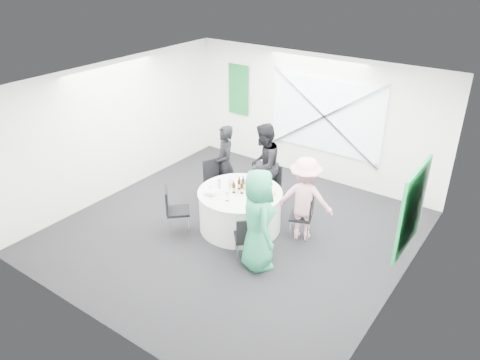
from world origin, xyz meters
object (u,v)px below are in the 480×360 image
Objects in this scene: green_water_bottle at (253,186)px; chair_back at (271,183)px; chair_front_right at (247,236)px; chair_back_right at (305,213)px; chair_front_left at (173,207)px; person_woman_pink at (304,199)px; chair_back_left at (215,179)px; person_woman_green at (258,220)px; clear_water_bottle at (231,183)px; person_man_back at (263,165)px; banquet_table at (240,210)px; person_man_back_left at (225,164)px.

chair_back is at bearing 102.10° from green_water_bottle.
chair_back is 1.01× the size of chair_front_right.
chair_back_right is 1.29m from chair_front_right.
chair_front_left is 2.37m from person_woman_pink.
green_water_bottle is (-0.94, -0.29, 0.40)m from chair_back_right.
chair_back_left is (-0.95, -0.60, 0.06)m from chair_back.
person_woman_green is (-0.23, -1.20, 0.38)m from chair_back_right.
person_woman_pink is 1.39m from clear_water_bottle.
chair_front_left is 2.04m from person_man_back.
chair_back_right is 0.49× the size of person_man_back.
person_woman_green reaches higher than banquet_table.
person_man_back is at bearing -46.01° from person_woman_pink.
chair_front_right is 1.29m from person_woman_pink.
chair_front_left is (-2.04, -1.26, 0.04)m from chair_back_right.
banquet_table is 1.86× the size of chair_back_right.
banquet_table is 1.82× the size of chair_front_right.
person_man_back_left is at bearing 141.00° from banquet_table.
chair_front_left reaches higher than chair_back.
chair_back is at bearing -68.39° from chair_front_left.
chair_front_right is at bearing -101.37° from chair_back_left.
person_woman_pink is 5.05× the size of green_water_bottle.
banquet_table is 1.07m from chair_back.
chair_front_right is 1.27m from clear_water_bottle.
chair_back_right is at bearing -101.37° from chair_front_left.
chair_front_right is 0.42m from person_woman_green.
chair_back is at bearing 60.08° from person_man_back_left.
person_man_back is at bearing 99.04° from banquet_table.
person_woman_green reaches higher than chair_back_left.
person_woman_green reaches higher than chair_back_right.
banquet_table is at bearing -0.00° from person_man_back.
person_man_back_left is at bearing 151.81° from green_water_bottle.
person_man_back_left reaches higher than green_water_bottle.
chair_back_right is 1.50m from person_man_back.
person_man_back is at bearing -27.01° from chair_back_left.
clear_water_bottle reaches higher than chair_front_right.
person_woman_green is at bearing -35.00° from clear_water_bottle.
person_man_back is 0.99× the size of person_woman_green.
banquet_table is 1.80× the size of chair_back.
chair_back_left is at bearing -147.26° from chair_back.
banquet_table is 5.47× the size of clear_water_bottle.
person_woman_pink reaches higher than chair_front_right.
clear_water_bottle reaches higher than chair_front_left.
chair_back_left is 0.37m from person_man_back_left.
person_man_back is 1.09× the size of person_woman_pink.
chair_back_left is 3.05× the size of green_water_bottle.
chair_front_left is at bearing -129.27° from clear_water_bottle.
chair_back_left is at bearing -20.91° from person_woman_pink.
person_woman_green reaches higher than green_water_bottle.
chair_back_right is 0.93× the size of chair_front_left.
person_woman_green is (1.80, -1.50, 0.06)m from person_man_back_left.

